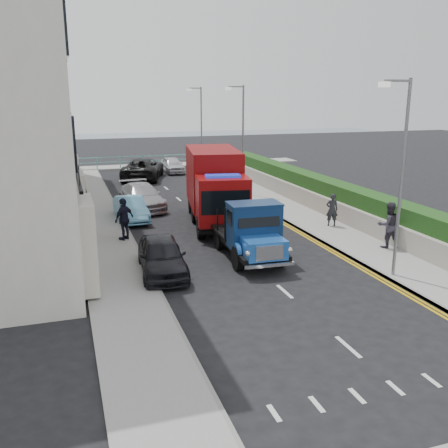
{
  "coord_description": "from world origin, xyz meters",
  "views": [
    {
      "loc": [
        -6.81,
        -16.34,
        6.5
      ],
      "look_at": [
        -0.82,
        2.15,
        1.4
      ],
      "focal_mm": 40.0,
      "sensor_mm": 36.0,
      "label": 1
    }
  ],
  "objects_px": {
    "lamp_near": "(400,169)",
    "parked_car_front": "(162,256)",
    "red_lorry": "(215,185)",
    "lamp_mid": "(241,134)",
    "pedestrian_east_near": "(332,210)",
    "bedford_lorry": "(252,235)",
    "lamp_far": "(200,125)"
  },
  "relations": [
    {
      "from": "lamp_near",
      "to": "bedford_lorry",
      "type": "distance_m",
      "value": 6.0
    },
    {
      "from": "lamp_near",
      "to": "lamp_far",
      "type": "xyz_separation_m",
      "value": [
        0.0,
        26.0,
        0.0
      ]
    },
    {
      "from": "lamp_near",
      "to": "parked_car_front",
      "type": "xyz_separation_m",
      "value": [
        -7.78,
        3.0,
        -3.3
      ]
    },
    {
      "from": "lamp_near",
      "to": "red_lorry",
      "type": "relative_size",
      "value": 0.94
    },
    {
      "from": "lamp_near",
      "to": "lamp_mid",
      "type": "relative_size",
      "value": 1.0
    },
    {
      "from": "lamp_mid",
      "to": "lamp_far",
      "type": "distance_m",
      "value": 10.0
    },
    {
      "from": "lamp_mid",
      "to": "parked_car_front",
      "type": "bearing_deg",
      "value": -120.89
    },
    {
      "from": "lamp_far",
      "to": "parked_car_front",
      "type": "height_order",
      "value": "lamp_far"
    },
    {
      "from": "lamp_far",
      "to": "red_lorry",
      "type": "height_order",
      "value": "lamp_far"
    },
    {
      "from": "lamp_near",
      "to": "red_lorry",
      "type": "height_order",
      "value": "lamp_near"
    },
    {
      "from": "lamp_near",
      "to": "pedestrian_east_near",
      "type": "distance_m",
      "value": 7.62
    },
    {
      "from": "lamp_far",
      "to": "bedford_lorry",
      "type": "distance_m",
      "value": 23.26
    },
    {
      "from": "parked_car_front",
      "to": "pedestrian_east_near",
      "type": "bearing_deg",
      "value": 27.2
    },
    {
      "from": "bedford_lorry",
      "to": "parked_car_front",
      "type": "xyz_separation_m",
      "value": [
        -3.68,
        -0.29,
        -0.41
      ]
    },
    {
      "from": "parked_car_front",
      "to": "red_lorry",
      "type": "bearing_deg",
      "value": 63.3
    },
    {
      "from": "lamp_mid",
      "to": "pedestrian_east_near",
      "type": "height_order",
      "value": "lamp_mid"
    },
    {
      "from": "red_lorry",
      "to": "parked_car_front",
      "type": "relative_size",
      "value": 1.82
    },
    {
      "from": "parked_car_front",
      "to": "pedestrian_east_near",
      "type": "distance_m",
      "value": 10.02
    },
    {
      "from": "lamp_near",
      "to": "lamp_far",
      "type": "distance_m",
      "value": 26.0
    },
    {
      "from": "bedford_lorry",
      "to": "parked_car_front",
      "type": "distance_m",
      "value": 3.72
    },
    {
      "from": "bedford_lorry",
      "to": "red_lorry",
      "type": "relative_size",
      "value": 0.69
    },
    {
      "from": "lamp_mid",
      "to": "lamp_far",
      "type": "xyz_separation_m",
      "value": [
        0.0,
        10.0,
        0.0
      ]
    },
    {
      "from": "lamp_mid",
      "to": "pedestrian_east_near",
      "type": "bearing_deg",
      "value": -80.85
    },
    {
      "from": "lamp_near",
      "to": "lamp_far",
      "type": "relative_size",
      "value": 1.0
    },
    {
      "from": "lamp_near",
      "to": "pedestrian_east_near",
      "type": "height_order",
      "value": "lamp_near"
    },
    {
      "from": "bedford_lorry",
      "to": "lamp_near",
      "type": "bearing_deg",
      "value": -36.04
    },
    {
      "from": "lamp_mid",
      "to": "parked_car_front",
      "type": "relative_size",
      "value": 1.72
    },
    {
      "from": "lamp_near",
      "to": "parked_car_front",
      "type": "distance_m",
      "value": 8.97
    },
    {
      "from": "lamp_mid",
      "to": "pedestrian_east_near",
      "type": "relative_size",
      "value": 4.3
    },
    {
      "from": "lamp_near",
      "to": "lamp_mid",
      "type": "distance_m",
      "value": 16.0
    },
    {
      "from": "bedford_lorry",
      "to": "parked_car_front",
      "type": "relative_size",
      "value": 1.26
    },
    {
      "from": "lamp_mid",
      "to": "red_lorry",
      "type": "bearing_deg",
      "value": -120.29
    }
  ]
}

